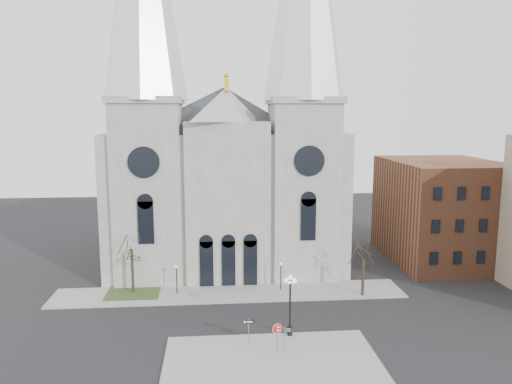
{
  "coord_description": "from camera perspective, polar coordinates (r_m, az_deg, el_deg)",
  "views": [
    {
      "loc": [
        -1.65,
        -43.67,
        20.63
      ],
      "look_at": [
        2.8,
        8.0,
        12.29
      ],
      "focal_mm": 35.0,
      "sensor_mm": 36.0,
      "label": 1
    }
  ],
  "objects": [
    {
      "name": "ped_lamp_right",
      "position": [
        58.63,
        2.86,
        -9.06
      ],
      "size": [
        0.32,
        0.32,
        3.26
      ],
      "color": "black",
      "rests_on": "sidewalk_far"
    },
    {
      "name": "ped_lamp_left",
      "position": [
        58.29,
        -9.07,
        -9.28
      ],
      "size": [
        0.32,
        0.32,
        3.26
      ],
      "color": "black",
      "rests_on": "sidewalk_far"
    },
    {
      "name": "tree_left",
      "position": [
        58.42,
        -14.04,
        -6.06
      ],
      "size": [
        3.2,
        3.2,
        7.5
      ],
      "color": "black",
      "rests_on": "ground"
    },
    {
      "name": "ground",
      "position": [
        48.33,
        -2.6,
        -16.14
      ],
      "size": [
        160.0,
        160.0,
        0.0
      ],
      "primitive_type": "plane",
      "color": "black",
      "rests_on": "ground"
    },
    {
      "name": "street_name_sign",
      "position": [
        45.14,
        3.36,
        -16.12
      ],
      "size": [
        0.65,
        0.19,
        2.07
      ],
      "rotation": [
        0.0,
        0.0,
        -0.22
      ],
      "color": "slate",
      "rests_on": "sidewalk_near"
    },
    {
      "name": "grass_patch",
      "position": [
        60.07,
        -13.83,
        -11.13
      ],
      "size": [
        6.0,
        5.0,
        0.18
      ],
      "primitive_type": "cube",
      "color": "#2C401B",
      "rests_on": "ground"
    },
    {
      "name": "globe_lamp",
      "position": [
        46.84,
        3.92,
        -11.93
      ],
      "size": [
        1.55,
        1.55,
        5.84
      ],
      "rotation": [
        0.0,
        0.0,
        -0.27
      ],
      "color": "black",
      "rests_on": "sidewalk_near"
    },
    {
      "name": "sidewalk_far",
      "position": [
        58.43,
        -3.05,
        -11.47
      ],
      "size": [
        40.0,
        6.0,
        0.14
      ],
      "primitive_type": "cube",
      "color": "gray",
      "rests_on": "ground"
    },
    {
      "name": "cathedral",
      "position": [
        66.58,
        -3.53,
        7.27
      ],
      "size": [
        33.0,
        26.66,
        54.0
      ],
      "color": "gray",
      "rests_on": "ground"
    },
    {
      "name": "tree_right",
      "position": [
        57.56,
        12.21,
        -7.38
      ],
      "size": [
        3.2,
        3.2,
        6.0
      ],
      "color": "black",
      "rests_on": "ground"
    },
    {
      "name": "one_way_sign",
      "position": [
        46.32,
        -0.85,
        -15.1
      ],
      "size": [
        0.96,
        0.09,
        2.19
      ],
      "rotation": [
        0.0,
        0.0,
        0.02
      ],
      "color": "slate",
      "rests_on": "sidewalk_near"
    },
    {
      "name": "bg_building_brick",
      "position": [
        74.16,
        20.45,
        -2.03
      ],
      "size": [
        14.0,
        18.0,
        14.0
      ],
      "primitive_type": "cube",
      "color": "brown",
      "rests_on": "ground"
    },
    {
      "name": "stop_sign",
      "position": [
        44.4,
        2.43,
        -15.67
      ],
      "size": [
        0.95,
        0.1,
        2.64
      ],
      "rotation": [
        0.0,
        0.0,
        -0.06
      ],
      "color": "slate",
      "rests_on": "sidewalk_near"
    },
    {
      "name": "sidewalk_near",
      "position": [
        44.04,
        1.8,
        -18.69
      ],
      "size": [
        18.0,
        10.0,
        0.14
      ],
      "primitive_type": "cube",
      "color": "gray",
      "rests_on": "ground"
    }
  ]
}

